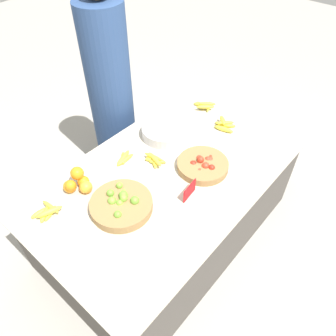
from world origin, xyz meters
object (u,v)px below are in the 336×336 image
metal_bowl (164,132)px  vendor_person (111,94)px  price_sign (190,191)px  tomato_basket (203,165)px  lime_bowl (121,204)px

metal_bowl → vendor_person: 0.58m
metal_bowl → price_sign: 0.62m
metal_bowl → price_sign: price_sign is taller
tomato_basket → vendor_person: bearing=85.0°
tomato_basket → price_sign: bearing=-161.6°
metal_bowl → vendor_person: (-0.00, 0.57, 0.09)m
vendor_person → metal_bowl: bearing=-89.7°
lime_bowl → price_sign: bearing=-36.3°
tomato_basket → price_sign: size_ratio=2.53×
price_sign → lime_bowl: bearing=136.8°
lime_bowl → tomato_basket: size_ratio=1.09×
lime_bowl → price_sign: same height
tomato_basket → metal_bowl: size_ratio=1.03×
tomato_basket → vendor_person: 1.00m
metal_bowl → lime_bowl: bearing=-159.1°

